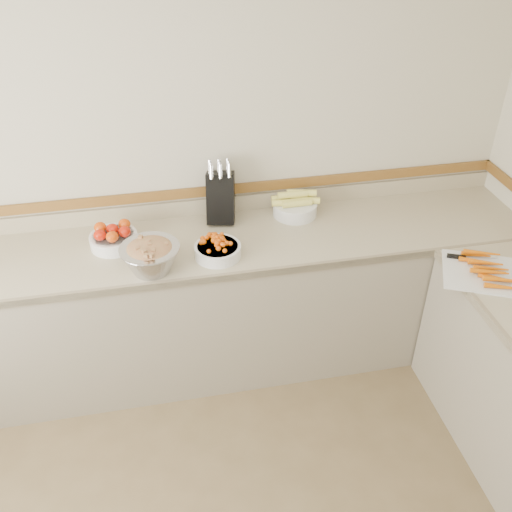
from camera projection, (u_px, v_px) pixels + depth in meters
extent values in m
plane|color=beige|center=(172.00, 154.00, 3.19)|extent=(4.00, 0.00, 4.00)
cube|color=tan|center=(183.00, 248.00, 3.17)|extent=(4.00, 0.65, 0.04)
cube|color=gray|center=(188.00, 310.00, 3.42)|extent=(4.00, 0.63, 0.86)
cube|color=#7F7055|center=(189.00, 282.00, 2.91)|extent=(4.00, 0.02, 0.04)
cube|color=tan|center=(177.00, 209.00, 3.38)|extent=(4.00, 0.02, 0.10)
cube|color=brown|center=(176.00, 194.00, 3.32)|extent=(4.00, 0.02, 0.06)
cube|color=black|center=(221.00, 198.00, 3.29)|extent=(0.20, 0.22, 0.32)
cylinder|color=silver|center=(211.00, 172.00, 3.15)|extent=(0.03, 0.04, 0.08)
cylinder|color=silver|center=(220.00, 171.00, 3.16)|extent=(0.03, 0.04, 0.08)
cylinder|color=silver|center=(229.00, 170.00, 3.17)|extent=(0.03, 0.04, 0.08)
cylinder|color=silver|center=(210.00, 170.00, 3.18)|extent=(0.03, 0.04, 0.08)
cylinder|color=silver|center=(219.00, 169.00, 3.18)|extent=(0.03, 0.04, 0.08)
cylinder|color=silver|center=(228.00, 168.00, 3.19)|extent=(0.03, 0.04, 0.08)
cylinder|color=silver|center=(210.00, 167.00, 3.20)|extent=(0.03, 0.04, 0.08)
cylinder|color=silver|center=(219.00, 166.00, 3.21)|extent=(0.03, 0.04, 0.08)
cylinder|color=silver|center=(228.00, 165.00, 3.22)|extent=(0.03, 0.04, 0.08)
cylinder|color=silver|center=(114.00, 240.00, 3.13)|extent=(0.26, 0.26, 0.07)
torus|color=silver|center=(113.00, 236.00, 3.11)|extent=(0.26, 0.26, 0.01)
cylinder|color=white|center=(113.00, 236.00, 3.11)|extent=(0.23, 0.23, 0.01)
ellipsoid|color=#B71807|center=(100.00, 235.00, 3.06)|extent=(0.07, 0.07, 0.06)
ellipsoid|color=#C83E07|center=(112.00, 237.00, 3.04)|extent=(0.07, 0.07, 0.06)
ellipsoid|color=#B71807|center=(125.00, 232.00, 3.08)|extent=(0.07, 0.07, 0.06)
ellipsoid|color=#C83E07|center=(100.00, 227.00, 3.12)|extent=(0.07, 0.07, 0.06)
ellipsoid|color=#B71807|center=(112.00, 229.00, 3.10)|extent=(0.07, 0.07, 0.06)
ellipsoid|color=#C83E07|center=(124.00, 224.00, 3.15)|extent=(0.07, 0.07, 0.06)
cylinder|color=silver|center=(218.00, 251.00, 3.05)|extent=(0.25, 0.25, 0.07)
torus|color=silver|center=(218.00, 247.00, 3.04)|extent=(0.25, 0.25, 0.01)
cylinder|color=white|center=(218.00, 247.00, 3.04)|extent=(0.22, 0.22, 0.01)
sphere|color=#D04D07|center=(215.00, 235.00, 3.08)|extent=(0.03, 0.03, 0.03)
sphere|color=#D04D07|center=(217.00, 238.00, 3.00)|extent=(0.03, 0.03, 0.03)
sphere|color=#D04D07|center=(214.00, 238.00, 3.01)|extent=(0.03, 0.03, 0.03)
sphere|color=#D04D07|center=(218.00, 239.00, 3.00)|extent=(0.03, 0.03, 0.03)
sphere|color=#D04D07|center=(224.00, 241.00, 3.01)|extent=(0.03, 0.03, 0.03)
sphere|color=#D04D07|center=(229.00, 239.00, 3.03)|extent=(0.03, 0.03, 0.03)
sphere|color=#D04D07|center=(208.00, 236.00, 3.06)|extent=(0.03, 0.03, 0.03)
sphere|color=#D04D07|center=(221.00, 235.00, 3.06)|extent=(0.03, 0.03, 0.03)
sphere|color=#D04D07|center=(223.00, 245.00, 2.98)|extent=(0.03, 0.03, 0.03)
sphere|color=#D04D07|center=(215.00, 249.00, 2.96)|extent=(0.03, 0.03, 0.03)
sphere|color=#D04D07|center=(220.00, 237.00, 3.03)|extent=(0.03, 0.03, 0.03)
sphere|color=#D04D07|center=(219.00, 243.00, 2.98)|extent=(0.03, 0.03, 0.03)
sphere|color=#D04D07|center=(216.00, 245.00, 2.98)|extent=(0.03, 0.03, 0.03)
sphere|color=#D04D07|center=(224.00, 236.00, 3.05)|extent=(0.03, 0.03, 0.03)
sphere|color=#D04D07|center=(231.00, 245.00, 2.99)|extent=(0.03, 0.03, 0.03)
sphere|color=#D04D07|center=(219.00, 239.00, 3.01)|extent=(0.03, 0.03, 0.03)
sphere|color=#D04D07|center=(222.00, 234.00, 3.07)|extent=(0.03, 0.03, 0.03)
sphere|color=#D04D07|center=(228.00, 235.00, 3.08)|extent=(0.03, 0.03, 0.03)
sphere|color=#D04D07|center=(219.00, 234.00, 3.07)|extent=(0.03, 0.03, 0.03)
sphere|color=#D04D07|center=(217.00, 239.00, 2.99)|extent=(0.03, 0.03, 0.03)
sphere|color=#D04D07|center=(203.00, 241.00, 3.03)|extent=(0.03, 0.03, 0.03)
sphere|color=#D04D07|center=(222.00, 251.00, 2.96)|extent=(0.03, 0.03, 0.03)
sphere|color=#D04D07|center=(207.00, 239.00, 3.03)|extent=(0.03, 0.03, 0.03)
sphere|color=#D04D07|center=(216.00, 236.00, 3.04)|extent=(0.03, 0.03, 0.03)
sphere|color=#D04D07|center=(201.00, 243.00, 3.02)|extent=(0.03, 0.03, 0.03)
sphere|color=#D04D07|center=(206.00, 244.00, 3.00)|extent=(0.03, 0.03, 0.03)
sphere|color=#D04D07|center=(208.00, 241.00, 3.00)|extent=(0.03, 0.03, 0.03)
sphere|color=#D04D07|center=(219.00, 236.00, 3.05)|extent=(0.03, 0.03, 0.03)
sphere|color=#D04D07|center=(213.00, 237.00, 3.04)|extent=(0.03, 0.03, 0.03)
sphere|color=#D04D07|center=(221.00, 236.00, 3.02)|extent=(0.03, 0.03, 0.03)
sphere|color=#D04D07|center=(217.00, 238.00, 3.00)|extent=(0.03, 0.03, 0.03)
sphere|color=#D04D07|center=(232.00, 241.00, 3.03)|extent=(0.03, 0.03, 0.03)
sphere|color=#D04D07|center=(217.00, 243.00, 2.98)|extent=(0.03, 0.03, 0.03)
cylinder|color=silver|center=(295.00, 209.00, 3.41)|extent=(0.26, 0.26, 0.08)
torus|color=silver|center=(295.00, 204.00, 3.39)|extent=(0.26, 0.26, 0.01)
cylinder|color=#DCD25B|center=(287.00, 202.00, 3.35)|extent=(0.18, 0.06, 0.04)
cylinder|color=#DCD25B|center=(297.00, 203.00, 3.34)|extent=(0.18, 0.04, 0.04)
cylinder|color=#DCD25B|center=(305.00, 200.00, 3.37)|extent=(0.18, 0.08, 0.04)
cylinder|color=#DCD25B|center=(286.00, 198.00, 3.39)|extent=(0.18, 0.05, 0.04)
cylinder|color=#DCD25B|center=(298.00, 196.00, 3.41)|extent=(0.18, 0.09, 0.04)
cylinder|color=#DCD25B|center=(293.00, 195.00, 3.35)|extent=(0.18, 0.04, 0.04)
cylinder|color=#DCD25B|center=(302.00, 193.00, 3.36)|extent=(0.18, 0.08, 0.04)
cylinder|color=#B2B2BA|center=(151.00, 259.00, 2.92)|extent=(0.31, 0.31, 0.14)
torus|color=#B2B2BA|center=(149.00, 248.00, 2.88)|extent=(0.31, 0.31, 0.01)
ellipsoid|color=#AB1324|center=(150.00, 250.00, 2.89)|extent=(0.25, 0.25, 0.08)
cube|color=#AB1324|center=(142.00, 251.00, 2.82)|extent=(0.02, 0.02, 0.02)
cube|color=#7FB055|center=(137.00, 249.00, 2.84)|extent=(0.03, 0.03, 0.02)
cube|color=#AB1324|center=(148.00, 242.00, 2.88)|extent=(0.03, 0.03, 0.02)
cube|color=#7FB055|center=(146.00, 256.00, 2.79)|extent=(0.03, 0.03, 0.02)
cube|color=#AB1324|center=(145.00, 252.00, 2.81)|extent=(0.03, 0.03, 0.02)
cube|color=#7FB055|center=(153.00, 250.00, 2.83)|extent=(0.02, 0.02, 0.02)
cube|color=#AB1324|center=(137.00, 243.00, 2.90)|extent=(0.02, 0.02, 0.02)
cube|color=#7FB055|center=(151.00, 255.00, 2.79)|extent=(0.03, 0.03, 0.02)
cube|color=#AB1324|center=(153.00, 251.00, 2.82)|extent=(0.02, 0.02, 0.02)
cube|color=#7FB055|center=(148.00, 247.00, 2.88)|extent=(0.03, 0.03, 0.02)
cube|color=#AB1324|center=(141.00, 237.00, 2.92)|extent=(0.03, 0.03, 0.02)
cube|color=#7FB055|center=(149.00, 245.00, 2.86)|extent=(0.02, 0.02, 0.02)
cube|color=#AB1324|center=(144.00, 251.00, 2.84)|extent=(0.03, 0.03, 0.02)
cube|color=#7FB055|center=(166.00, 244.00, 2.89)|extent=(0.02, 0.02, 0.02)
cube|color=silver|center=(487.00, 274.00, 2.93)|extent=(0.54, 0.50, 0.01)
cone|color=#D05E07|center=(503.00, 287.00, 2.80)|extent=(0.17, 0.10, 0.03)
cone|color=#D05E07|center=(501.00, 280.00, 2.81)|extent=(0.17, 0.10, 0.03)
cone|color=#D05E07|center=(497.00, 281.00, 2.84)|extent=(0.17, 0.10, 0.03)
cone|color=#D05E07|center=(494.00, 278.00, 2.87)|extent=(0.17, 0.10, 0.03)
cone|color=#D05E07|center=(493.00, 271.00, 2.87)|extent=(0.17, 0.10, 0.03)
cone|color=#D05E07|center=(489.00, 272.00, 2.91)|extent=(0.17, 0.10, 0.03)
cone|color=#D05E07|center=(486.00, 269.00, 2.93)|extent=(0.17, 0.10, 0.03)
cone|color=#D05E07|center=(485.00, 262.00, 2.93)|extent=(0.17, 0.10, 0.03)
cone|color=#D05E07|center=(481.00, 263.00, 2.97)|extent=(0.17, 0.10, 0.03)
cone|color=#D05E07|center=(479.00, 260.00, 2.99)|extent=(0.17, 0.10, 0.03)
cone|color=#D05E07|center=(477.00, 254.00, 3.00)|extent=(0.17, 0.10, 0.03)
cone|color=#D05E07|center=(474.00, 255.00, 3.03)|extent=(0.17, 0.10, 0.03)
cube|color=silver|center=(479.00, 255.00, 3.05)|extent=(0.18, 0.11, 0.00)
cube|color=black|center=(456.00, 257.00, 3.02)|extent=(0.10, 0.06, 0.02)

